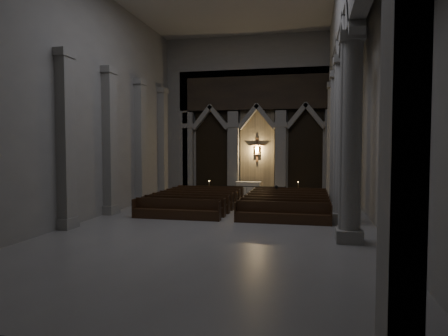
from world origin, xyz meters
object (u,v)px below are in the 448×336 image
object	(u,v)px
worshipper	(277,194)
candle_stand_right	(298,195)
altar_rail	(253,190)
candle_stand_left	(209,193)
altar	(248,188)
pews	(240,205)

from	to	relation	value
worshipper	candle_stand_right	bearing A→B (deg)	46.58
altar_rail	candle_stand_left	size ratio (longest dim) A/B	3.73
worshipper	altar	bearing A→B (deg)	115.56
candle_stand_left	pews	size ratio (longest dim) A/B	0.12
candle_stand_right	altar	bearing A→B (deg)	159.74
altar_rail	candle_stand_right	size ratio (longest dim) A/B	3.63
altar_rail	worshipper	size ratio (longest dim) A/B	3.95
altar_rail	candle_stand_left	xyz separation A→B (m)	(-3.20, -0.19, -0.27)
candle_stand_right	worshipper	distance (m)	2.41
altar	candle_stand_right	size ratio (longest dim) A/B	1.45
altar	candle_stand_left	world-z (taller)	candle_stand_left
altar	pews	world-z (taller)	altar
altar	altar_rail	world-z (taller)	altar
altar	candle_stand_right	distance (m)	3.97
altar_rail	worshipper	world-z (taller)	worshipper
altar	worshipper	size ratio (longest dim) A/B	1.58
candle_stand_left	pews	world-z (taller)	candle_stand_left
altar	candle_stand_right	bearing A→B (deg)	-20.26
pews	worshipper	bearing A→B (deg)	61.56
altar	altar_rail	distance (m)	1.42
altar_rail	pews	bearing A→B (deg)	-90.00
pews	altar_rail	bearing A→B (deg)	90.00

